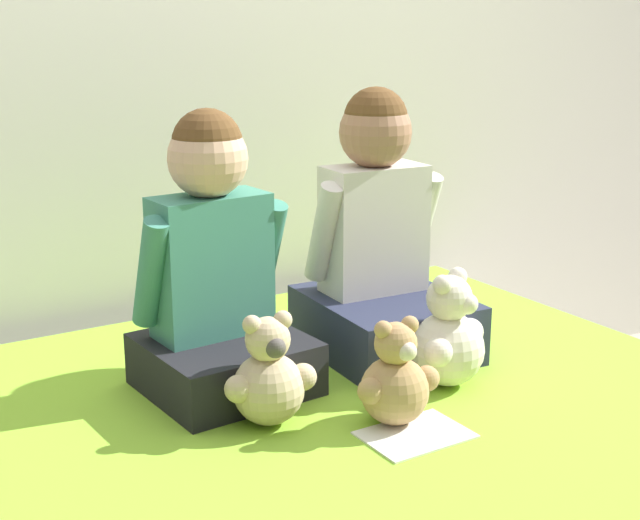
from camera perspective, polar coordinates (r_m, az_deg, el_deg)
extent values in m
cube|color=silver|center=(2.59, -8.95, 13.70)|extent=(8.00, 0.06, 2.50)
cube|color=white|center=(1.89, 5.86, -15.11)|extent=(1.65, 1.90, 0.24)
cube|color=#8CC633|center=(1.83, 5.98, -11.46)|extent=(1.67, 1.92, 0.03)
cube|color=black|center=(2.01, -6.10, -6.63)|extent=(0.36, 0.35, 0.12)
cube|color=#3D8470|center=(1.98, -6.97, -0.35)|extent=(0.26, 0.14, 0.32)
sphere|color=#DBAD89|center=(1.93, -7.20, 6.47)|extent=(0.17, 0.17, 0.17)
sphere|color=brown|center=(1.93, -7.23, 7.37)|extent=(0.15, 0.15, 0.15)
cylinder|color=#3D8470|center=(1.92, -10.77, -0.79)|extent=(0.06, 0.14, 0.26)
cylinder|color=#3D8470|center=(2.05, -3.43, 0.49)|extent=(0.06, 0.14, 0.26)
cube|color=#282D47|center=(2.22, 4.19, -4.10)|extent=(0.36, 0.42, 0.14)
cube|color=silver|center=(2.20, 3.47, 2.00)|extent=(0.26, 0.15, 0.31)
sphere|color=#9E7051|center=(2.16, 3.57, 8.17)|extent=(0.18, 0.18, 0.18)
sphere|color=brown|center=(2.15, 3.58, 8.98)|extent=(0.16, 0.16, 0.16)
cylinder|color=silver|center=(2.13, 0.24, 1.79)|extent=(0.06, 0.14, 0.26)
cylinder|color=silver|center=(2.27, 6.50, 2.57)|extent=(0.06, 0.14, 0.26)
sphere|color=#D1B78E|center=(1.84, -3.31, -8.22)|extent=(0.15, 0.15, 0.15)
sphere|color=#D1B78E|center=(1.80, -3.37, -5.09)|extent=(0.09, 0.09, 0.09)
sphere|color=#4C4742|center=(1.76, -2.87, -5.63)|extent=(0.04, 0.04, 0.04)
sphere|color=#D1B78E|center=(1.77, -4.38, -4.15)|extent=(0.04, 0.04, 0.04)
sphere|color=#D1B78E|center=(1.80, -2.40, -3.85)|extent=(0.04, 0.04, 0.04)
sphere|color=#D1B78E|center=(1.79, -5.25, -8.22)|extent=(0.06, 0.06, 0.06)
sphere|color=#D1B78E|center=(1.84, -1.09, -7.49)|extent=(0.06, 0.06, 0.06)
sphere|color=silver|center=(2.04, 8.15, -5.66)|extent=(0.17, 0.17, 0.17)
sphere|color=silver|center=(2.00, 8.28, -2.43)|extent=(0.10, 0.10, 0.10)
sphere|color=white|center=(1.98, 9.42, -2.79)|extent=(0.05, 0.05, 0.05)
sphere|color=silver|center=(1.95, 7.84, -1.58)|extent=(0.04, 0.04, 0.04)
sphere|color=silver|center=(2.02, 8.80, -1.06)|extent=(0.04, 0.04, 0.04)
sphere|color=silver|center=(1.95, 7.57, -5.88)|extent=(0.06, 0.06, 0.06)
sphere|color=silver|center=(2.09, 9.56, -4.55)|extent=(0.06, 0.06, 0.06)
sphere|color=tan|center=(1.84, 4.83, -8.31)|extent=(0.14, 0.14, 0.14)
sphere|color=tan|center=(1.80, 4.90, -5.34)|extent=(0.09, 0.09, 0.09)
sphere|color=beige|center=(1.78, 5.56, -5.84)|extent=(0.04, 0.04, 0.04)
sphere|color=tan|center=(1.77, 4.07, -4.48)|extent=(0.04, 0.04, 0.04)
sphere|color=tan|center=(1.81, 5.77, -4.14)|extent=(0.04, 0.04, 0.04)
sphere|color=tan|center=(1.79, 3.26, -8.37)|extent=(0.05, 0.05, 0.05)
sphere|color=tan|center=(1.86, 6.84, -7.53)|extent=(0.05, 0.05, 0.05)
cube|color=white|center=(1.82, 6.14, -11.04)|extent=(0.21, 0.15, 0.00)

